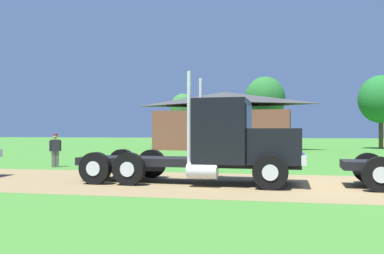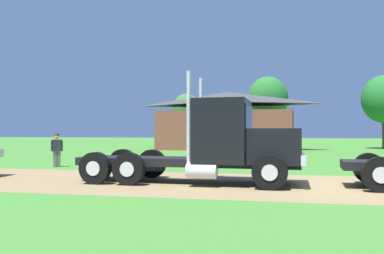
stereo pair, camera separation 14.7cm
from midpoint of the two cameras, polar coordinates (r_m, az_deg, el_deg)
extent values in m
plane|color=#3F7E2C|center=(14.43, 15.28, -7.90)|extent=(200.00, 200.00, 0.00)
cube|color=olive|center=(14.43, 15.28, -7.89)|extent=(120.00, 6.87, 0.01)
cube|color=black|center=(14.67, -1.05, -4.86)|extent=(7.99, 1.82, 0.28)
cube|color=black|center=(14.20, 11.14, -2.60)|extent=(1.83, 2.13, 1.19)
cube|color=silver|center=(14.21, 14.92, -4.25)|extent=(0.23, 2.28, 0.32)
cube|color=black|center=(14.36, 4.08, -0.58)|extent=(1.83, 2.42, 2.19)
cube|color=#2D3D4C|center=(14.25, 7.66, 1.18)|extent=(0.10, 1.98, 0.96)
cylinder|color=silver|center=(15.48, 0.97, 1.11)|extent=(0.14, 0.14, 3.11)
cylinder|color=silver|center=(13.65, -0.71, 1.34)|extent=(0.14, 0.14, 3.11)
cylinder|color=silver|center=(13.50, 1.14, -6.16)|extent=(1.02, 0.55, 0.52)
cylinder|color=black|center=(15.43, 10.98, -5.35)|extent=(1.13, 0.33, 1.12)
cylinder|color=silver|center=(15.59, 11.00, -5.30)|extent=(0.50, 0.06, 0.50)
cylinder|color=black|center=(13.07, 10.56, -6.21)|extent=(1.13, 0.33, 1.12)
cylinder|color=silver|center=(12.91, 10.53, -6.28)|extent=(0.50, 0.06, 0.50)
cylinder|color=black|center=(16.77, -9.96, -4.97)|extent=(1.13, 0.33, 1.12)
cylinder|color=silver|center=(16.91, -9.75, -4.94)|extent=(0.50, 0.06, 0.50)
cylinder|color=black|center=(14.63, -13.65, -5.61)|extent=(1.13, 0.33, 1.12)
cylinder|color=silver|center=(14.48, -13.94, -5.66)|extent=(0.50, 0.06, 0.50)
cylinder|color=black|center=(16.32, -5.91, -5.10)|extent=(1.13, 0.33, 1.12)
cylinder|color=silver|center=(16.47, -5.73, -5.06)|extent=(0.50, 0.06, 0.50)
cylinder|color=black|center=(14.11, -9.09, -5.80)|extent=(1.13, 0.33, 1.12)
cylinder|color=silver|center=(13.96, -9.34, -5.86)|extent=(0.50, 0.06, 0.50)
cylinder|color=black|center=(15.81, 23.15, -5.28)|extent=(1.09, 0.36, 1.07)
cylinder|color=silver|center=(15.97, 23.07, -5.23)|extent=(0.49, 0.07, 0.48)
cylinder|color=black|center=(13.60, 24.52, -6.04)|extent=(1.09, 0.36, 1.07)
cylinder|color=silver|center=(13.44, 24.63, -6.10)|extent=(0.49, 0.07, 0.48)
cube|color=#2D2D33|center=(22.09, -18.72, -2.43)|extent=(0.47, 0.47, 0.59)
sphere|color=tan|center=(22.08, -18.72, -1.27)|extent=(0.22, 0.22, 0.22)
cylinder|color=maroon|center=(22.08, -18.72, -1.00)|extent=(0.24, 0.24, 0.06)
cube|color=slate|center=(22.11, -18.95, -4.26)|extent=(0.24, 0.24, 0.83)
cube|color=slate|center=(22.15, -18.50, -4.26)|extent=(0.24, 0.24, 0.83)
cylinder|color=#2D2D33|center=(22.04, -19.36, -2.50)|extent=(0.10, 0.10, 0.56)
cylinder|color=#2D2D33|center=(22.16, -18.09, -2.50)|extent=(0.10, 0.10, 0.56)
cube|color=brown|center=(41.78, 4.47, -0.49)|extent=(13.41, 7.96, 3.84)
pyramid|color=#3F3F3F|center=(41.92, 4.47, 3.99)|extent=(14.08, 8.36, 1.36)
cube|color=black|center=(38.58, 0.66, -1.70)|extent=(1.80, 0.15, 2.20)
cylinder|color=#513823|center=(58.95, -1.28, -0.64)|extent=(0.44, 0.44, 3.61)
ellipsoid|color=#356F32|center=(59.05, -1.28, 2.62)|extent=(3.88, 3.88, 4.27)
cylinder|color=#513823|center=(51.32, 10.06, -0.48)|extent=(0.44, 0.44, 3.88)
ellipsoid|color=#266B2A|center=(51.48, 10.05, 3.90)|extent=(4.99, 4.99, 5.49)
cylinder|color=#513823|center=(47.17, 24.79, -0.72)|extent=(0.44, 0.44, 3.39)
ellipsoid|color=#206D29|center=(47.29, 24.77, 3.55)|extent=(4.57, 4.57, 5.02)
camera|label=1|loc=(0.07, -90.28, 0.00)|focal=38.22mm
camera|label=2|loc=(0.07, 89.72, 0.00)|focal=38.22mm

